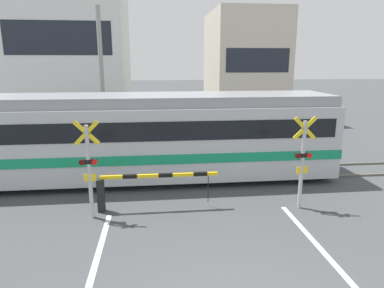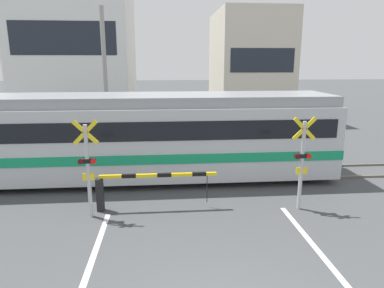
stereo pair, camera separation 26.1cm
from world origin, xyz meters
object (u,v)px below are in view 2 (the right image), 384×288
crossing_signal_left (88,165)px  pedestrian (194,131)px  crossing_barrier_far (226,140)px  crossing_barrier_near (131,185)px  crossing_signal_right (302,160)px  commuter_train (124,135)px

crossing_signal_left → pedestrian: bearing=64.2°
crossing_barrier_far → crossing_signal_left: crossing_signal_left is taller
crossing_barrier_near → crossing_signal_left: (-1.11, -0.38, 0.75)m
crossing_barrier_near → crossing_signal_right: 5.00m
crossing_barrier_far → crossing_signal_left: bearing=-129.6°
crossing_barrier_far → pedestrian: 2.03m
crossing_barrier_near → crossing_barrier_far: (3.82, 5.58, 0.00)m
crossing_barrier_far → crossing_signal_right: crossing_signal_right is taller
crossing_barrier_far → crossing_signal_left: (-4.93, -5.96, 0.75)m
crossing_barrier_far → crossing_signal_left: 7.77m
crossing_signal_right → commuter_train: bearing=148.9°
commuter_train → pedestrian: (2.98, 4.26, -0.76)m
commuter_train → crossing_barrier_near: 3.04m
crossing_signal_left → pedestrian: (3.63, 7.51, -0.60)m
commuter_train → crossing_signal_left: bearing=-101.4°
commuter_train → crossing_signal_left: commuter_train is taller
crossing_signal_left → pedestrian: crossing_signal_left is taller
crossing_barrier_far → commuter_train: bearing=-147.7°
commuter_train → crossing_barrier_far: (4.28, 2.71, -0.90)m
crossing_barrier_near → pedestrian: (2.52, 7.13, 0.15)m
crossing_barrier_near → crossing_signal_right: crossing_signal_right is taller
crossing_signal_right → pedestrian: crossing_signal_right is taller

